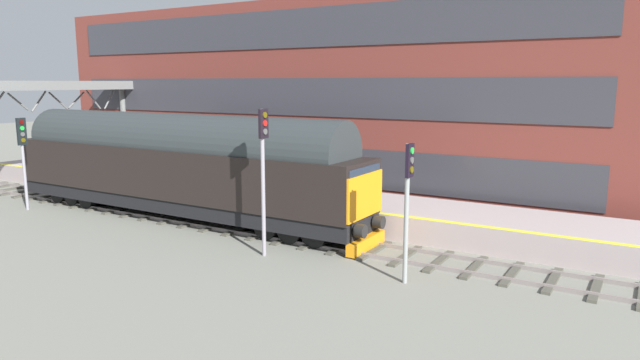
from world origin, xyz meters
TOP-DOWN VIEW (x-y plane):
  - ground_plane at (0.00, 0.00)m, footprint 140.00×140.00m
  - track_main at (0.00, -0.00)m, footprint 2.50×60.00m
  - station_platform at (3.60, 0.00)m, footprint 4.00×44.00m
  - station_building at (9.01, 3.01)m, footprint 4.90×33.21m
  - diesel_locomotive at (0.00, 4.26)m, footprint 2.74×18.91m
  - signal_post_near at (-2.40, -7.58)m, footprint 0.44×0.22m
  - signal_post_mid at (-2.40, -2.28)m, footprint 0.44×0.22m
  - signal_post_far at (-2.40, 11.76)m, footprint 0.44×0.22m
  - platform_number_sign at (2.03, -2.57)m, footprint 0.10×0.44m
  - waiting_passenger at (3.21, -1.50)m, footprint 0.44×0.48m
  - overhead_footbridge at (2.05, 15.33)m, footprint 9.30×2.00m

SIDE VIEW (x-z plane):
  - ground_plane at x=0.00m, z-range 0.00..0.00m
  - track_main at x=0.00m, z-range -0.02..0.13m
  - station_platform at x=3.60m, z-range 0.00..1.01m
  - waiting_passenger at x=3.21m, z-range 1.17..2.81m
  - platform_number_sign at x=2.03m, z-range 1.32..3.23m
  - diesel_locomotive at x=0.00m, z-range 0.14..4.83m
  - signal_post_near at x=-2.40m, z-range 0.62..4.87m
  - signal_post_far at x=-2.40m, z-range 0.67..5.05m
  - signal_post_mid at x=-2.40m, z-range 0.70..5.82m
  - station_building at x=9.01m, z-range 0.00..10.21m
  - overhead_footbridge at x=2.05m, z-range 2.38..8.47m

